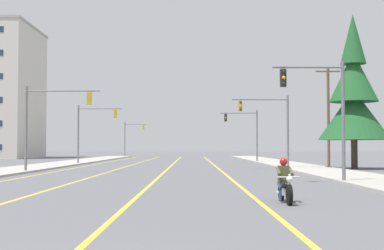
# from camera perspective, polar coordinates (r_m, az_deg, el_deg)

# --- Properties ---
(lane_stripe_center) EXTENTS (0.16, 100.00, 0.01)m
(lane_stripe_center) POSITION_cam_1_polar(r_m,az_deg,el_deg) (51.27, -2.27, -4.35)
(lane_stripe_center) COLOR yellow
(lane_stripe_center) RESTS_ON ground
(lane_stripe_left) EXTENTS (0.16, 100.00, 0.01)m
(lane_stripe_left) POSITION_cam_1_polar(r_m,az_deg,el_deg) (51.59, -6.79, -4.33)
(lane_stripe_left) COLOR yellow
(lane_stripe_left) RESTS_ON ground
(lane_stripe_right) EXTENTS (0.16, 100.00, 0.01)m
(lane_stripe_right) POSITION_cam_1_polar(r_m,az_deg,el_deg) (51.28, 2.46, -4.35)
(lane_stripe_right) COLOR yellow
(lane_stripe_right) RESTS_ON ground
(lane_stripe_far_left) EXTENTS (0.16, 100.00, 0.01)m
(lane_stripe_far_left) POSITION_cam_1_polar(r_m,az_deg,el_deg) (52.21, -11.16, -4.28)
(lane_stripe_far_left) COLOR yellow
(lane_stripe_far_left) RESTS_ON ground
(sidewalk_kerb_right) EXTENTS (4.40, 110.00, 0.14)m
(sidewalk_kerb_right) POSITION_cam_1_polar(r_m,az_deg,el_deg) (47.21, 11.66, -4.40)
(sidewalk_kerb_right) COLOR #ADA89E
(sidewalk_kerb_right) RESTS_ON ground
(sidewalk_kerb_left) EXTENTS (4.40, 110.00, 0.14)m
(sidewalk_kerb_left) POSITION_cam_1_polar(r_m,az_deg,el_deg) (48.17, -16.38, -4.31)
(sidewalk_kerb_left) COLOR #ADA89E
(sidewalk_kerb_left) RESTS_ON ground
(motorcycle_with_rider) EXTENTS (0.70, 2.19, 1.46)m
(motorcycle_with_rider) POSITION_cam_1_polar(r_m,az_deg,el_deg) (17.99, 9.72, -6.22)
(motorcycle_with_rider) COLOR black
(motorcycle_with_rider) RESTS_ON ground
(traffic_signal_near_right) EXTENTS (3.66, 0.40, 6.20)m
(traffic_signal_near_right) POSITION_cam_1_polar(r_m,az_deg,el_deg) (28.10, 13.66, 2.23)
(traffic_signal_near_right) COLOR slate
(traffic_signal_near_right) RESTS_ON ground
(traffic_signal_near_left) EXTENTS (5.44, 0.37, 6.20)m
(traffic_signal_near_left) POSITION_cam_1_polar(r_m,az_deg,el_deg) (40.18, -14.97, 1.05)
(traffic_signal_near_left) COLOR slate
(traffic_signal_near_left) RESTS_ON ground
(traffic_signal_mid_right) EXTENTS (4.86, 0.51, 6.20)m
(traffic_signal_mid_right) POSITION_cam_1_polar(r_m,az_deg,el_deg) (46.42, 8.37, 0.51)
(traffic_signal_mid_right) COLOR slate
(traffic_signal_mid_right) RESTS_ON ground
(traffic_signal_mid_left) EXTENTS (4.69, 0.37, 6.20)m
(traffic_signal_mid_left) POSITION_cam_1_polar(r_m,az_deg,el_deg) (57.82, -10.64, -0.04)
(traffic_signal_mid_left) COLOR slate
(traffic_signal_mid_left) RESTS_ON ground
(traffic_signal_far_right) EXTENTS (4.46, 0.37, 6.20)m
(traffic_signal_far_right) POSITION_cam_1_polar(r_m,az_deg,el_deg) (64.54, 5.73, -0.32)
(traffic_signal_far_right) COLOR slate
(traffic_signal_far_right) RESTS_ON ground
(traffic_signal_far_left) EXTENTS (3.98, 0.38, 6.20)m
(traffic_signal_far_left) POSITION_cam_1_polar(r_m,az_deg,el_deg) (96.25, -6.47, -0.99)
(traffic_signal_far_left) COLOR slate
(traffic_signal_far_left) RESTS_ON ground
(utility_pole_right_far) EXTENTS (2.24, 0.26, 9.23)m
(utility_pole_right_far) POSITION_cam_1_polar(r_m,az_deg,el_deg) (51.61, 14.15, 1.09)
(utility_pole_right_far) COLOR brown
(utility_pole_right_far) RESTS_ON ground
(conifer_tree_right_verge_far) EXTENTS (5.90, 5.90, 12.98)m
(conifer_tree_right_verge_far) POSITION_cam_1_polar(r_m,az_deg,el_deg) (47.12, 16.64, 2.80)
(conifer_tree_right_verge_far) COLOR #423023
(conifer_tree_right_verge_far) RESTS_ON ground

